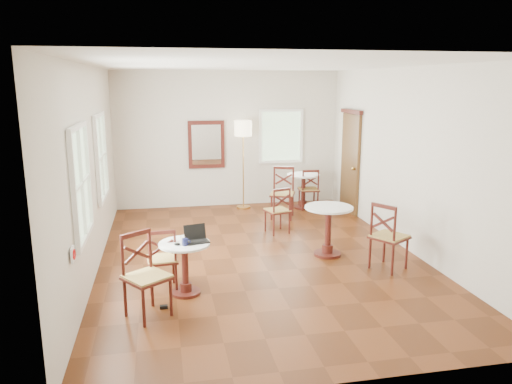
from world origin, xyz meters
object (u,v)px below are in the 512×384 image
Objects in this scene: chair_near_a at (162,259)px; mouse at (177,244)px; floor_lamp at (243,134)px; chair_back_b at (283,193)px; water_glass at (183,239)px; chair_near_b at (146,276)px; power_adapter at (164,307)px; chair_mid_a at (278,210)px; cafe_table_back at (303,187)px; chair_mid_b at (388,236)px; chair_back_a at (309,189)px; navy_mug at (185,242)px; cafe_table_near at (185,262)px; laptop at (196,237)px; cafe_table_mid at (328,225)px.

chair_near_a is 0.44m from mouse.
chair_near_a is 4.71m from floor_lamp.
water_glass is at bearing -101.79° from chair_back_b.
chair_near_b is 0.75m from water_glass.
chair_back_b is at bearing 56.92° from power_adapter.
chair_mid_a is 3.05m from water_glass.
chair_back_b is at bearing -133.62° from cafe_table_back.
chair_mid_b is (1.18, -2.08, 0.08)m from chair_mid_a.
water_glass is 0.88m from power_adapter.
floor_lamp is 22.77× the size of mouse.
chair_back_b is (-0.74, -0.57, 0.07)m from chair_back_a.
chair_mid_b is 0.53× the size of floor_lamp.
chair_mid_a is 2.34m from floor_lamp.
chair_mid_a is 0.84× the size of chair_back_b.
water_glass is at bearing 104.48° from navy_mug.
mouse is at bearing 65.12° from chair_mid_b.
cafe_table_near is 0.36m from laptop.
mouse is (0.20, -0.27, 0.29)m from chair_near_a.
cafe_table_back is 7.95× the size of power_adapter.
cafe_table_near is 4.93m from chair_back_a.
chair_near_a is at bearing 60.04° from chair_mid_b.
floor_lamp is 4.82m from mouse.
mouse is at bearing 168.43° from navy_mug.
laptop reaches higher than cafe_table_back.
chair_back_b is 4.17m from mouse.
power_adapter is (-0.00, -0.57, -0.42)m from chair_near_a.
cafe_table_back is 2.30× the size of laptop.
chair_near_a is 3.31m from chair_mid_b.
chair_mid_b reaches higher than cafe_table_mid.
water_glass is at bearing 139.58° from chair_near_a.
mouse is at bearing -102.17° from chair_back_b.
laptop is 0.97m from power_adapter.
chair_near_b is 3.61m from chair_mid_b.
chair_near_b is 0.52× the size of floor_lamp.
chair_near_b is (-3.31, -4.62, 0.03)m from cafe_table_back.
navy_mug reaches higher than cafe_table_near.
navy_mug is (-1.83, -2.49, 0.32)m from chair_mid_a.
floor_lamp is 20.09× the size of power_adapter.
chair_mid_b is (0.67, -0.75, 0.01)m from cafe_table_mid.
chair_mid_a reaches higher than mouse.
chair_mid_b is 0.98× the size of chair_back_b.
chair_near_a is 7.81× the size of navy_mug.
chair_mid_a is at bearing -80.99° from floor_lamp.
cafe_table_near is at bearing 93.81° from navy_mug.
cafe_table_near is 6.33× the size of navy_mug.
chair_near_a is 4.97m from chair_back_a.
navy_mug is at bearing 65.75° from chair_mid_b.
chair_mid_b is at bearing -48.22° from cafe_table_mid.
chair_mid_a reaches higher than navy_mug.
floor_lamp reaches higher than chair_back_b.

